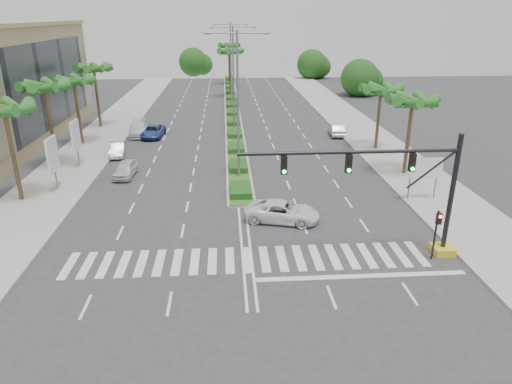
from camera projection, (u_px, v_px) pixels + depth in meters
ground at (247, 260)px, 26.15m from camera, size 160.00×160.00×0.00m
footpath_right at (388, 154)px, 45.68m from camera, size 6.00×120.00×0.15m
footpath_left at (79, 160)px, 43.73m from camera, size 6.00×120.00×0.15m
median at (232, 108)px, 67.93m from camera, size 2.20×75.00×0.20m
median_grass at (232, 107)px, 67.88m from camera, size 1.80×75.00×0.04m
signal_gantry at (412, 200)px, 25.48m from camera, size 12.60×1.20×7.20m
pedestrian_signal at (437, 227)px, 25.45m from camera, size 0.28×0.36×3.00m
direction_sign at (424, 170)px, 33.54m from camera, size 2.70×0.11×3.40m
billboard_near at (52, 155)px, 35.29m from camera, size 0.18×2.10×4.35m
billboard_far at (76, 136)px, 40.87m from camera, size 0.18×2.10×4.35m
palm_left_near at (5, 113)px, 31.95m from camera, size 4.57×4.68×7.55m
palm_left_mid at (45, 90)px, 39.24m from camera, size 4.57×4.68×7.95m
palm_left_far at (74, 83)px, 46.89m from camera, size 4.57×4.68×7.35m
palm_left_end at (94, 71)px, 54.18m from camera, size 4.57×4.68×7.75m
palm_right_near at (412, 104)px, 37.83m from camera, size 4.57×4.68×7.05m
palm_right_far at (381, 92)px, 45.37m from camera, size 4.57×4.68×6.75m
palm_median_a at (230, 53)px, 74.65m from camera, size 4.57×4.68×8.05m
palm_median_b at (229, 47)px, 88.59m from camera, size 4.57×4.68×8.05m
streetlight_near at (238, 99)px, 36.68m from camera, size 5.10×0.25×12.00m
streetlight_mid at (233, 74)px, 51.55m from camera, size 5.10×0.25×12.00m
streetlight_far at (231, 61)px, 66.42m from camera, size 5.10×0.25×12.00m
car_parked_a at (125, 169)px, 39.36m from camera, size 1.79×4.00×1.34m
car_parked_b at (117, 149)px, 45.14m from camera, size 1.90×4.13×1.31m
car_parked_c at (153, 131)px, 52.01m from camera, size 2.52×4.89×1.32m
car_parked_d at (138, 129)px, 52.82m from camera, size 2.72×5.42×1.51m
car_crossing at (283, 212)px, 30.82m from camera, size 5.41×3.53×1.38m
car_right at (337, 130)px, 52.74m from camera, size 1.88×4.28×1.37m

